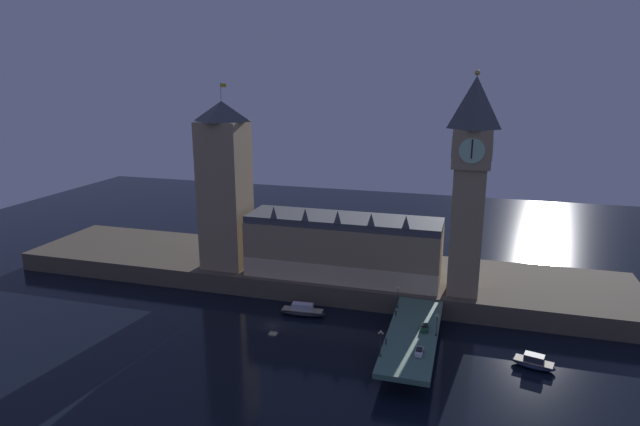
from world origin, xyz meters
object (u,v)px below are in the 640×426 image
car_southbound_trail (425,327)px  street_lamp_near (381,340)px  car_southbound_lead (419,352)px  pedestrian_far_rail (396,313)px  pedestrian_near_rail (386,341)px  street_lamp_mid (437,322)px  clock_tower (470,180)px  victoria_tower (225,186)px  street_lamp_far (398,294)px  boat_upstream (303,311)px  boat_downstream (534,363)px

car_southbound_trail → street_lamp_near: 19.82m
car_southbound_lead → pedestrian_far_rail: bearing=113.2°
car_southbound_lead → pedestrian_far_rail: (-8.68, 20.21, 0.24)m
car_southbound_lead → pedestrian_near_rail: size_ratio=2.23×
car_southbound_lead → street_lamp_mid: size_ratio=0.67×
clock_tower → victoria_tower: size_ratio=1.06×
pedestrian_near_rail → pedestrian_far_rail: pedestrian_near_rail is taller
car_southbound_trail → street_lamp_far: street_lamp_far is taller
clock_tower → street_lamp_mid: 45.33m
clock_tower → street_lamp_far: 40.31m
car_southbound_trail → street_lamp_far: (-9.08, 12.18, 3.48)m
boat_upstream → street_lamp_mid: bearing=-19.2°
pedestrian_near_rail → boat_upstream: (-29.92, 22.98, -5.80)m
car_southbound_lead → boat_upstream: size_ratio=0.28×
car_southbound_trail → boat_downstream: (28.04, -0.80, -5.66)m
pedestrian_far_rail → boat_downstream: size_ratio=0.16×
car_southbound_lead → car_southbound_trail: 13.70m
street_lamp_mid → street_lamp_far: street_lamp_far is taller
clock_tower → boat_upstream: size_ratio=4.60×
street_lamp_mid → boat_downstream: (24.75, 1.74, -8.83)m
car_southbound_trail → street_lamp_near: size_ratio=0.64×
pedestrian_near_rail → clock_tower: bearing=66.0°
pedestrian_far_rail → pedestrian_near_rail: bearing=-90.0°
car_southbound_trail → car_southbound_lead: bearing=-90.0°
victoria_tower → street_lamp_mid: (76.28, -33.93, -25.64)m
clock_tower → pedestrian_far_rail: 45.24m
street_lamp_far → boat_downstream: (37.12, -12.98, -9.14)m
car_southbound_trail → pedestrian_far_rail: (-8.68, 6.51, 0.26)m
car_southbound_lead → pedestrian_near_rail: pedestrian_near_rail is taller
clock_tower → street_lamp_far: clock_tower is taller
victoria_tower → car_southbound_trail: (72.99, -31.39, -28.80)m
clock_tower → car_southbound_lead: bearing=-101.9°
victoria_tower → boat_upstream: (34.38, -19.36, -34.33)m
victoria_tower → boat_downstream: victoria_tower is taller
car_southbound_lead → street_lamp_mid: street_lamp_mid is taller
car_southbound_trail → street_lamp_mid: street_lamp_mid is taller
pedestrian_near_rail → street_lamp_far: street_lamp_far is taller
car_southbound_trail → street_lamp_far: size_ratio=0.65×
victoria_tower → pedestrian_far_rail: size_ratio=35.02×
car_southbound_trail → pedestrian_near_rail: (-8.68, -10.96, 0.28)m
car_southbound_trail → pedestrian_far_rail: size_ratio=2.37×
street_lamp_far → boat_upstream: 30.87m
boat_upstream → boat_downstream: boat_upstream is taller
clock_tower → street_lamp_mid: (-5.63, -31.19, -32.40)m
pedestrian_near_rail → street_lamp_mid: street_lamp_mid is taller
victoria_tower → street_lamp_far: 71.38m
street_lamp_mid → boat_upstream: street_lamp_mid is taller
victoria_tower → car_southbound_lead: (72.99, -45.09, -28.79)m
pedestrian_far_rail → boat_downstream: pedestrian_far_rail is taller
car_southbound_lead → street_lamp_mid: (3.29, 11.15, 3.15)m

